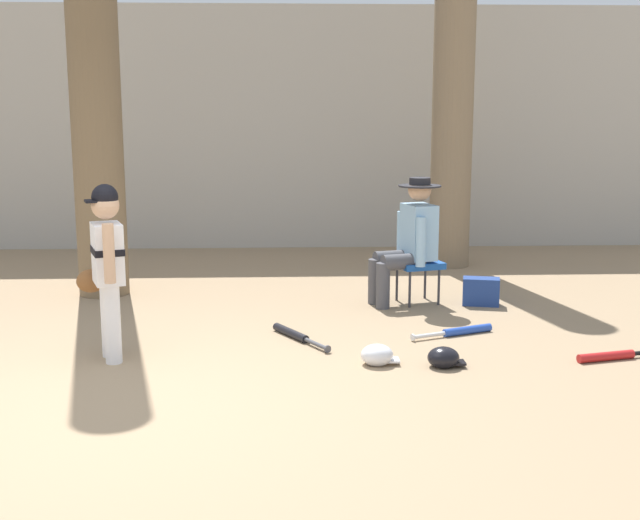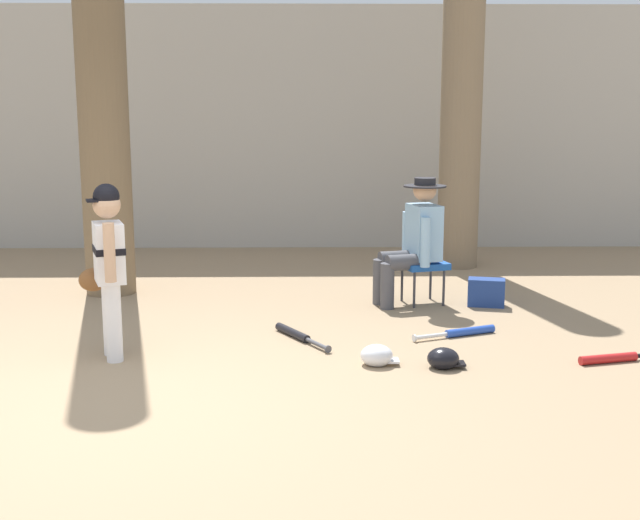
# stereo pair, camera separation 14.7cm
# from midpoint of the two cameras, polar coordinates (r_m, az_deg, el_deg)

# --- Properties ---
(ground_plane) EXTENTS (60.00, 60.00, 0.00)m
(ground_plane) POSITION_cam_midpoint_polar(r_m,az_deg,el_deg) (5.33, -14.99, -10.01)
(ground_plane) COLOR #937A5B
(concrete_back_wall) EXTENTS (18.00, 0.36, 3.15)m
(concrete_back_wall) POSITION_cam_midpoint_polar(r_m,az_deg,el_deg) (11.08, -8.49, 9.06)
(concrete_back_wall) COLOR #ADA89E
(concrete_back_wall) RESTS_ON ground
(tree_near_player) EXTENTS (0.78, 0.78, 5.64)m
(tree_near_player) POSITION_cam_midpoint_polar(r_m,az_deg,el_deg) (8.36, -16.06, 14.12)
(tree_near_player) COLOR brown
(tree_near_player) RESTS_ON ground
(tree_behind_spectator) EXTENTS (0.73, 0.73, 4.71)m
(tree_behind_spectator) POSITION_cam_midpoint_polar(r_m,az_deg,el_deg) (9.66, 8.82, 11.30)
(tree_behind_spectator) COLOR #7F6B51
(tree_behind_spectator) RESTS_ON ground
(young_ballplayer) EXTENTS (0.44, 0.56, 1.31)m
(young_ballplayer) POSITION_cam_midpoint_polar(r_m,az_deg,el_deg) (6.17, -15.33, -0.05)
(young_ballplayer) COLOR white
(young_ballplayer) RESTS_ON ground
(folding_stool) EXTENTS (0.49, 0.49, 0.41)m
(folding_stool) POSITION_cam_midpoint_polar(r_m,az_deg,el_deg) (7.83, 6.32, -0.39)
(folding_stool) COLOR #194C9E
(folding_stool) RESTS_ON ground
(seated_spectator) EXTENTS (0.68, 0.53, 1.20)m
(seated_spectator) POSITION_cam_midpoint_polar(r_m,az_deg,el_deg) (7.74, 5.69, 1.58)
(seated_spectator) COLOR #47474C
(seated_spectator) RESTS_ON ground
(handbag_beside_stool) EXTENTS (0.37, 0.25, 0.26)m
(handbag_beside_stool) POSITION_cam_midpoint_polar(r_m,az_deg,el_deg) (7.88, 10.64, -2.17)
(handbag_beside_stool) COLOR navy
(handbag_beside_stool) RESTS_ON ground
(bat_blue_youth) EXTENTS (0.72, 0.34, 0.07)m
(bat_blue_youth) POSITION_cam_midpoint_polar(r_m,az_deg,el_deg) (6.84, 9.21, -4.91)
(bat_blue_youth) COLOR #2347AD
(bat_blue_youth) RESTS_ON ground
(bat_red_barrel) EXTENTS (0.76, 0.24, 0.07)m
(bat_red_barrel) POSITION_cam_midpoint_polar(r_m,az_deg,el_deg) (6.44, 19.14, -6.32)
(bat_red_barrel) COLOR red
(bat_red_barrel) RESTS_ON ground
(bat_black_composite) EXTENTS (0.45, 0.71, 0.07)m
(bat_black_composite) POSITION_cam_midpoint_polar(r_m,az_deg,el_deg) (6.65, -2.42, -5.22)
(bat_black_composite) COLOR black
(bat_black_composite) RESTS_ON ground
(batting_helmet_black) EXTENTS (0.27, 0.21, 0.16)m
(batting_helmet_black) POSITION_cam_midpoint_polar(r_m,az_deg,el_deg) (5.98, 7.92, -6.77)
(batting_helmet_black) COLOR black
(batting_helmet_black) RESTS_ON ground
(batting_helmet_white) EXTENTS (0.28, 0.22, 0.16)m
(batting_helmet_white) POSITION_cam_midpoint_polar(r_m,az_deg,el_deg) (5.99, 3.32, -6.64)
(batting_helmet_white) COLOR silver
(batting_helmet_white) RESTS_ON ground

